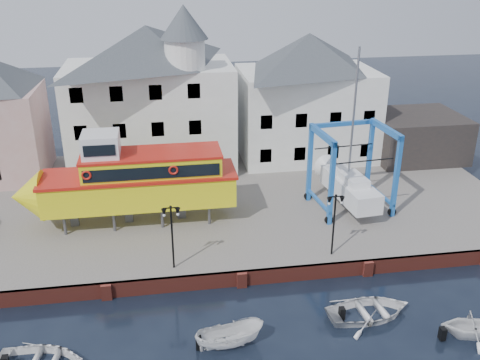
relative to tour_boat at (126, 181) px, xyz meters
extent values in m
plane|color=black|center=(6.86, -7.79, -4.14)|extent=(140.00, 140.00, 0.00)
cube|color=#5F5752|center=(6.86, 3.21, -3.64)|extent=(44.00, 22.00, 1.00)
cube|color=maroon|center=(6.86, -7.67, -3.64)|extent=(44.00, 0.25, 1.00)
cube|color=maroon|center=(-1.14, -7.84, -3.64)|extent=(0.60, 0.36, 1.00)
cube|color=maroon|center=(6.86, -7.84, -3.64)|extent=(0.60, 0.36, 1.00)
cube|color=maroon|center=(14.86, -7.84, -3.64)|extent=(0.60, 0.36, 1.00)
cube|color=silver|center=(1.86, 10.71, 1.36)|extent=(14.00, 8.00, 9.00)
pyramid|color=#343A40|center=(1.86, 10.71, 7.46)|extent=(14.00, 8.00, 3.20)
cube|color=black|center=(-3.64, 6.75, -1.54)|extent=(1.00, 0.08, 1.20)
cube|color=black|center=(-0.64, 6.75, -1.54)|extent=(1.00, 0.08, 1.20)
cube|color=black|center=(2.36, 6.75, -1.54)|extent=(1.00, 0.08, 1.20)
cube|color=black|center=(5.36, 6.75, -1.54)|extent=(1.00, 0.08, 1.20)
cube|color=black|center=(-3.64, 6.75, 1.46)|extent=(1.00, 0.08, 1.20)
cube|color=black|center=(-0.64, 6.75, 1.46)|extent=(1.00, 0.08, 1.20)
cube|color=black|center=(2.36, 6.75, 1.46)|extent=(1.00, 0.08, 1.20)
cube|color=black|center=(5.36, 6.75, 1.46)|extent=(1.00, 0.08, 1.20)
cube|color=black|center=(-3.64, 6.75, 4.46)|extent=(1.00, 0.08, 1.20)
cube|color=black|center=(-0.64, 6.75, 4.46)|extent=(1.00, 0.08, 1.20)
cube|color=black|center=(2.36, 6.75, 4.46)|extent=(1.00, 0.08, 1.20)
cube|color=black|center=(5.36, 6.75, 4.46)|extent=(1.00, 0.08, 1.20)
cylinder|color=silver|center=(4.86, 8.31, 7.06)|extent=(3.20, 3.20, 2.40)
cone|color=#343A40|center=(4.86, 8.31, 9.56)|extent=(3.80, 3.80, 2.60)
cube|color=silver|center=(15.86, 11.21, 0.86)|extent=(12.00, 8.00, 8.00)
pyramid|color=#343A40|center=(15.86, 11.21, 6.46)|extent=(12.00, 8.00, 3.20)
cube|color=black|center=(11.36, 7.25, -1.54)|extent=(1.00, 0.08, 1.20)
cube|color=black|center=(14.36, 7.25, -1.54)|extent=(1.00, 0.08, 1.20)
cube|color=black|center=(17.36, 7.25, -1.54)|extent=(1.00, 0.08, 1.20)
cube|color=black|center=(20.36, 7.25, -1.54)|extent=(1.00, 0.08, 1.20)
cube|color=black|center=(11.36, 7.25, 1.46)|extent=(1.00, 0.08, 1.20)
cube|color=black|center=(14.36, 7.25, 1.46)|extent=(1.00, 0.08, 1.20)
cube|color=black|center=(17.36, 7.25, 1.46)|extent=(1.00, 0.08, 1.20)
cube|color=black|center=(20.36, 7.25, 1.46)|extent=(1.00, 0.08, 1.20)
cube|color=#262422|center=(25.86, 9.21, -1.14)|extent=(8.00, 7.00, 4.00)
cylinder|color=black|center=(2.86, -6.59, -1.14)|extent=(0.12, 0.12, 4.00)
cube|color=black|center=(2.86, -6.59, 0.91)|extent=(0.90, 0.06, 0.06)
sphere|color=black|center=(2.86, -6.59, 0.98)|extent=(0.16, 0.16, 0.16)
cone|color=black|center=(2.46, -6.59, 0.64)|extent=(0.32, 0.32, 0.45)
sphere|color=white|center=(2.46, -6.59, 0.46)|extent=(0.18, 0.18, 0.18)
cone|color=black|center=(3.26, -6.59, 0.64)|extent=(0.32, 0.32, 0.45)
sphere|color=white|center=(3.26, -6.59, 0.46)|extent=(0.18, 0.18, 0.18)
cylinder|color=black|center=(12.86, -6.59, -1.14)|extent=(0.12, 0.12, 4.00)
cube|color=black|center=(12.86, -6.59, 0.91)|extent=(0.90, 0.06, 0.06)
sphere|color=black|center=(12.86, -6.59, 0.98)|extent=(0.16, 0.16, 0.16)
cone|color=black|center=(12.46, -6.59, 0.64)|extent=(0.32, 0.32, 0.45)
sphere|color=white|center=(12.46, -6.59, 0.46)|extent=(0.18, 0.18, 0.18)
cone|color=black|center=(13.26, -6.59, 0.64)|extent=(0.32, 0.32, 0.45)
sphere|color=white|center=(13.26, -6.59, 0.46)|extent=(0.18, 0.18, 0.18)
cylinder|color=#59595E|center=(-4.25, -1.31, -2.44)|extent=(0.20, 0.20, 1.40)
cylinder|color=#59595E|center=(-4.25, 1.31, -2.44)|extent=(0.20, 0.20, 1.40)
cylinder|color=#59595E|center=(-0.97, -1.31, -2.44)|extent=(0.20, 0.20, 1.40)
cylinder|color=#59595E|center=(-0.98, 1.31, -2.44)|extent=(0.20, 0.20, 1.40)
cylinder|color=#59595E|center=(2.30, -1.31, -2.44)|extent=(0.20, 0.20, 1.40)
cylinder|color=#59595E|center=(2.30, 1.31, -2.44)|extent=(0.20, 0.20, 1.40)
cylinder|color=#59595E|center=(5.58, -1.30, -2.44)|extent=(0.20, 0.20, 1.40)
cylinder|color=#59595E|center=(5.58, 1.32, -2.44)|extent=(0.20, 0.20, 1.40)
cube|color=#59595E|center=(-3.78, 0.00, -2.44)|extent=(0.56, 0.47, 1.40)
cube|color=#59595E|center=(-0.04, 0.00, -2.44)|extent=(0.56, 0.47, 1.40)
cube|color=#59595E|center=(3.71, 0.01, -2.44)|extent=(0.56, 0.47, 1.40)
cube|color=yellow|center=(0.90, 0.00, -0.71)|extent=(13.11, 3.57, 2.06)
cone|color=yellow|center=(-6.69, -0.01, -0.71)|extent=(2.06, 3.56, 3.56)
cube|color=red|center=(0.90, 0.00, 0.41)|extent=(13.39, 3.72, 0.21)
cube|color=yellow|center=(1.83, 0.00, 1.07)|extent=(9.37, 3.19, 1.50)
cube|color=black|center=(1.84, -1.62, 1.12)|extent=(8.99, 0.07, 0.84)
cube|color=black|center=(1.83, 1.63, 1.12)|extent=(8.99, 0.07, 0.84)
cube|color=red|center=(1.83, 0.00, 1.90)|extent=(9.55, 3.29, 0.17)
cube|color=white|center=(-1.44, 0.00, 2.67)|extent=(2.44, 2.44, 1.70)
cube|color=black|center=(-1.44, -1.25, 2.74)|extent=(2.05, 0.06, 0.75)
torus|color=red|center=(-2.38, -1.67, 1.26)|extent=(0.66, 0.13, 0.66)
torus|color=red|center=(3.24, -1.67, 1.26)|extent=(0.66, 0.13, 0.66)
cube|color=#125AAB|center=(13.93, -2.63, -0.09)|extent=(0.33, 0.33, 6.11)
cylinder|color=black|center=(13.93, -2.63, -2.84)|extent=(0.63, 0.28, 0.61)
cube|color=#125AAB|center=(13.52, 1.41, -0.09)|extent=(0.33, 0.33, 6.11)
cylinder|color=black|center=(13.52, 1.41, -2.84)|extent=(0.63, 0.28, 0.61)
cube|color=#125AAB|center=(18.84, -2.14, -0.09)|extent=(0.33, 0.33, 6.11)
cylinder|color=black|center=(18.84, -2.14, -2.84)|extent=(0.63, 0.28, 0.61)
cube|color=#125AAB|center=(18.44, 1.90, -0.09)|extent=(0.33, 0.33, 6.11)
cylinder|color=black|center=(18.44, 1.90, -2.84)|extent=(0.63, 0.28, 0.61)
cube|color=#125AAB|center=(13.73, -0.61, 2.82)|extent=(0.74, 4.38, 0.43)
cube|color=#125AAB|center=(13.73, -0.61, -2.27)|extent=(0.64, 4.37, 0.18)
cube|color=#125AAB|center=(18.64, -0.12, 2.82)|extent=(0.74, 4.38, 0.43)
cube|color=#125AAB|center=(18.64, -0.12, -2.27)|extent=(0.64, 4.37, 0.18)
cube|color=#125AAB|center=(15.98, 1.66, 2.82)|extent=(5.25, 0.82, 0.31)
cube|color=white|center=(16.18, -0.36, -1.57)|extent=(2.65, 6.72, 1.40)
cone|color=white|center=(15.80, 3.50, -1.57)|extent=(2.14, 1.59, 2.01)
cube|color=#59595E|center=(16.18, -0.36, -2.58)|extent=(0.36, 1.59, 0.61)
cube|color=white|center=(16.22, -0.80, -0.61)|extent=(1.65, 2.75, 0.52)
cylinder|color=#99999E|center=(16.14, 0.07, 3.93)|extent=(0.18, 0.18, 9.61)
cube|color=black|center=(16.34, -1.93, 1.20)|extent=(4.63, 0.58, 0.05)
cube|color=black|center=(16.03, 1.20, 1.20)|extent=(4.63, 0.58, 0.05)
imported|color=white|center=(5.41, -12.92, -4.14)|extent=(3.76, 1.79, 1.40)
imported|color=white|center=(13.43, -11.74, -4.14)|extent=(5.09, 3.84, 1.00)
imported|color=white|center=(18.07, -14.21, -4.14)|extent=(3.71, 3.38, 1.68)
camera|label=1|loc=(2.52, -34.71, 14.74)|focal=40.00mm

